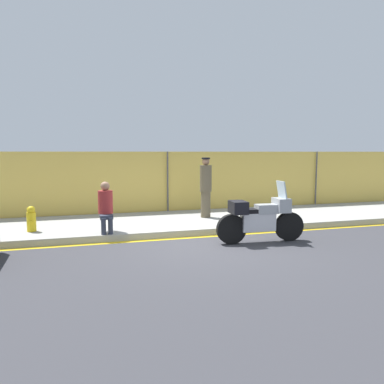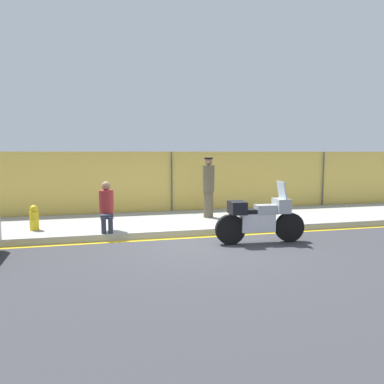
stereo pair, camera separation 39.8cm
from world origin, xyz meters
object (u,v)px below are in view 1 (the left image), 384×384
motorcycle (260,218)px  person_seated_on_curb (106,204)px  fire_hydrant (31,219)px  officer_standing (206,187)px

motorcycle → person_seated_on_curb: size_ratio=1.75×
motorcycle → fire_hydrant: 5.76m
motorcycle → officer_standing: size_ratio=1.21×
motorcycle → fire_hydrant: bearing=162.7°
officer_standing → person_seated_on_curb: size_ratio=1.45×
motorcycle → person_seated_on_curb: (-3.56, 1.49, 0.27)m
officer_standing → fire_hydrant: officer_standing is taller
officer_standing → fire_hydrant: (-4.92, -0.74, -0.63)m
motorcycle → officer_standing: (-0.47, 2.77, 0.53)m
person_seated_on_curb → motorcycle: bearing=-22.7°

